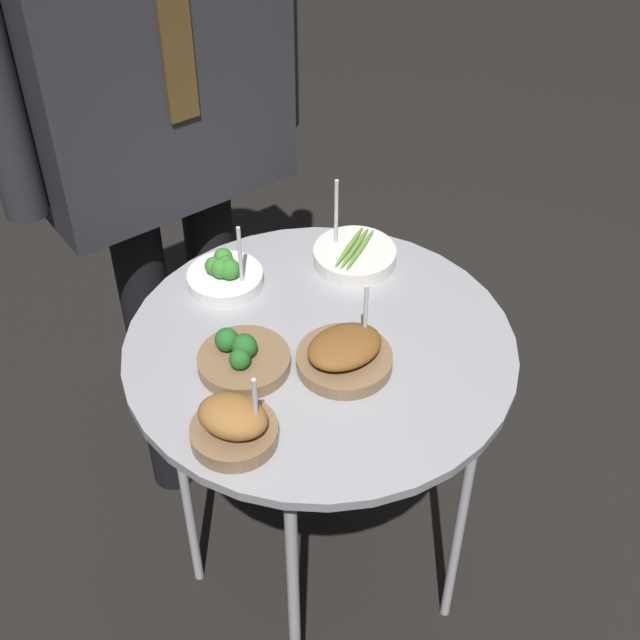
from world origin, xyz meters
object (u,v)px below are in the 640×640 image
(serving_cart, at_px, (320,369))
(waiter_figure, at_px, (151,76))
(bowl_roast_back_right, at_px, (347,353))
(bowl_asparagus_mid_right, at_px, (354,255))
(bowl_broccoli_near_rim, at_px, (242,358))
(bowl_broccoli_mid_left, at_px, (225,275))
(bowl_roast_far_rim, at_px, (234,425))

(serving_cart, bearing_deg, waiter_figure, 92.11)
(bowl_roast_back_right, xyz_separation_m, bowl_asparagus_mid_right, (0.17, 0.20, -0.01))
(bowl_broccoli_near_rim, relative_size, bowl_broccoli_mid_left, 1.07)
(bowl_broccoli_near_rim, xyz_separation_m, bowl_broccoli_mid_left, (0.08, 0.19, 0.00))
(serving_cart, height_order, bowl_roast_far_rim, bowl_roast_far_rim)
(bowl_roast_far_rim, bearing_deg, bowl_roast_back_right, 7.26)
(serving_cart, xyz_separation_m, bowl_broccoli_mid_left, (-0.05, 0.22, 0.08))
(bowl_asparagus_mid_right, bearing_deg, bowl_roast_back_right, -130.03)
(bowl_asparagus_mid_right, height_order, bowl_roast_far_rim, bowl_asparagus_mid_right)
(bowl_asparagus_mid_right, xyz_separation_m, bowl_broccoli_mid_left, (-0.22, 0.08, 0.01))
(serving_cart, xyz_separation_m, bowl_asparagus_mid_right, (0.17, 0.14, 0.08))
(bowl_roast_far_rim, height_order, bowl_broccoli_mid_left, bowl_broccoli_mid_left)
(bowl_broccoli_mid_left, distance_m, waiter_figure, 0.37)
(bowl_broccoli_near_rim, bearing_deg, bowl_roast_back_right, -34.09)
(waiter_figure, bearing_deg, bowl_asparagus_mid_right, -60.53)
(bowl_roast_back_right, distance_m, waiter_figure, 0.60)
(bowl_broccoli_near_rim, height_order, bowl_broccoli_mid_left, bowl_broccoli_mid_left)
(bowl_broccoli_near_rim, bearing_deg, bowl_roast_far_rim, -126.61)
(serving_cart, xyz_separation_m, bowl_broccoli_near_rim, (-0.13, 0.03, 0.08))
(serving_cart, bearing_deg, bowl_roast_back_right, -85.49)
(bowl_roast_back_right, distance_m, bowl_broccoli_near_rim, 0.16)
(bowl_asparagus_mid_right, bearing_deg, bowl_broccoli_mid_left, 160.07)
(bowl_broccoli_near_rim, distance_m, bowl_broccoli_mid_left, 0.21)
(bowl_broccoli_near_rim, bearing_deg, bowl_broccoli_mid_left, 66.36)
(serving_cart, height_order, bowl_broccoli_mid_left, bowl_broccoli_mid_left)
(bowl_roast_far_rim, xyz_separation_m, bowl_broccoli_mid_left, (0.17, 0.31, -0.01))
(bowl_broccoli_mid_left, bearing_deg, serving_cart, -77.70)
(serving_cart, distance_m, waiter_figure, 0.59)
(bowl_roast_back_right, bearing_deg, bowl_broccoli_mid_left, 100.53)
(bowl_asparagus_mid_right, height_order, waiter_figure, waiter_figure)
(bowl_roast_far_rim, bearing_deg, serving_cart, 23.11)
(serving_cart, height_order, waiter_figure, waiter_figure)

